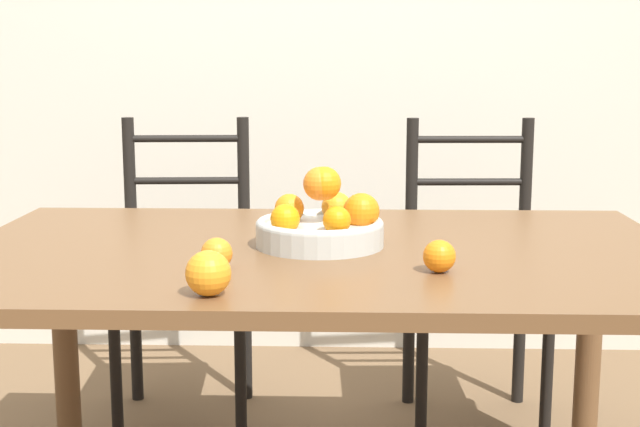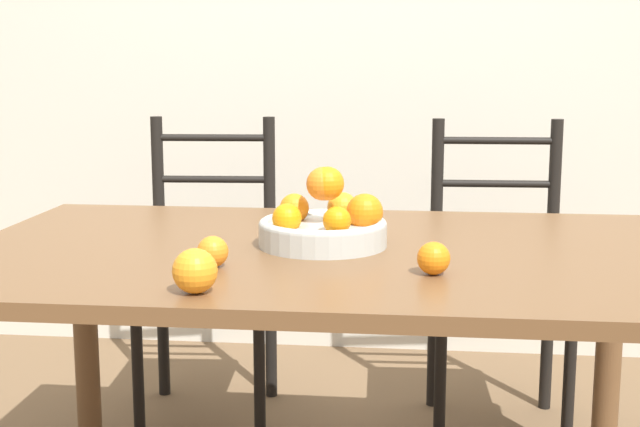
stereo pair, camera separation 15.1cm
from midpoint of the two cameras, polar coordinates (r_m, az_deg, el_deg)
The scene contains 8 objects.
wall_back at distance 3.54m, azimuth 4.24°, elevation 11.97°, with size 8.00×0.06×2.60m.
dining_table at distance 2.03m, azimuth 2.26°, elevation -4.72°, with size 1.63×1.02×0.75m.
fruit_bowl at distance 2.02m, azimuth 2.52°, elevation -0.52°, with size 0.29×0.29×0.18m.
orange_loose_0 at distance 1.78m, azimuth 9.71°, elevation -2.87°, with size 0.07×0.07×0.07m.
orange_loose_1 at distance 1.82m, azimuth -4.54°, elevation -2.47°, with size 0.06×0.06×0.06m.
orange_loose_2 at distance 1.62m, azimuth -5.38°, elevation -3.71°, with size 0.08×0.08×0.08m.
chair_left at distance 2.95m, azimuth -5.69°, elevation -3.74°, with size 0.45×0.43×0.98m.
chair_right at distance 2.90m, azimuth 12.80°, elevation -4.16°, with size 0.44×0.42×0.98m.
Camera 2 is at (0.22, -1.95, 1.18)m, focal length 50.00 mm.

